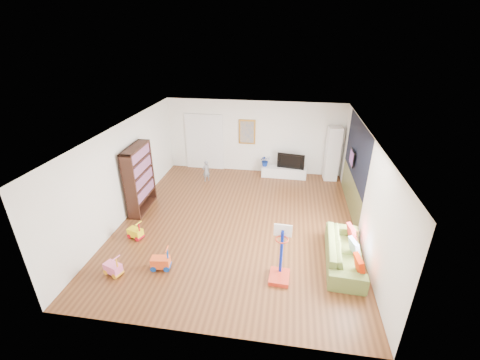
% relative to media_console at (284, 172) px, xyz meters
% --- Properties ---
extents(floor, '(6.50, 7.50, 0.00)m').
position_rel_media_console_xyz_m(floor, '(-1.19, -3.33, -0.19)').
color(floor, brown).
rests_on(floor, ground).
extents(ceiling, '(6.50, 7.50, 0.00)m').
position_rel_media_console_xyz_m(ceiling, '(-1.19, -3.33, 2.51)').
color(ceiling, white).
rests_on(ceiling, ground).
extents(wall_back, '(6.50, 0.00, 2.70)m').
position_rel_media_console_xyz_m(wall_back, '(-1.19, 0.42, 1.16)').
color(wall_back, white).
rests_on(wall_back, ground).
extents(wall_front, '(6.50, 0.00, 2.70)m').
position_rel_media_console_xyz_m(wall_front, '(-1.19, -7.08, 1.16)').
color(wall_front, white).
rests_on(wall_front, ground).
extents(wall_left, '(0.00, 7.50, 2.70)m').
position_rel_media_console_xyz_m(wall_left, '(-4.44, -3.33, 1.16)').
color(wall_left, silver).
rests_on(wall_left, ground).
extents(wall_right, '(0.00, 7.50, 2.70)m').
position_rel_media_console_xyz_m(wall_right, '(2.06, -3.33, 1.16)').
color(wall_right, white).
rests_on(wall_right, ground).
extents(navy_accent, '(0.01, 3.20, 1.70)m').
position_rel_media_console_xyz_m(navy_accent, '(2.05, -1.93, 1.66)').
color(navy_accent, black).
rests_on(navy_accent, wall_right).
extents(olive_wainscot, '(0.01, 3.20, 1.00)m').
position_rel_media_console_xyz_m(olive_wainscot, '(2.05, -1.93, 0.31)').
color(olive_wainscot, brown).
rests_on(olive_wainscot, wall_right).
extents(doorway, '(1.45, 0.06, 2.10)m').
position_rel_media_console_xyz_m(doorway, '(-3.09, 0.38, 0.86)').
color(doorway, white).
rests_on(doorway, ground).
extents(painting_back, '(0.62, 0.06, 0.92)m').
position_rel_media_console_xyz_m(painting_back, '(-1.44, 0.38, 1.36)').
color(painting_back, gold).
rests_on(painting_back, wall_back).
extents(artwork_right, '(0.04, 0.56, 0.46)m').
position_rel_media_console_xyz_m(artwork_right, '(1.98, -1.73, 1.36)').
color(artwork_right, '#7F3F8C').
rests_on(artwork_right, wall_right).
extents(media_console, '(1.64, 0.43, 0.38)m').
position_rel_media_console_xyz_m(media_console, '(0.00, 0.00, 0.00)').
color(media_console, white).
rests_on(media_console, ground).
extents(tall_cabinet, '(0.49, 0.49, 1.95)m').
position_rel_media_console_xyz_m(tall_cabinet, '(1.67, 0.08, 0.79)').
color(tall_cabinet, white).
rests_on(tall_cabinet, ground).
extents(bookshelf, '(0.40, 1.38, 1.99)m').
position_rel_media_console_xyz_m(bookshelf, '(-4.19, -2.99, 0.81)').
color(bookshelf, '#321910').
rests_on(bookshelf, ground).
extents(sofa, '(0.93, 2.11, 0.60)m').
position_rel_media_console_xyz_m(sofa, '(1.55, -4.67, 0.11)').
color(sofa, olive).
rests_on(sofa, ground).
extents(basketball_hoop, '(0.47, 0.57, 1.30)m').
position_rel_media_console_xyz_m(basketball_hoop, '(0.08, -5.44, 0.46)').
color(basketball_hoop, red).
rests_on(basketball_hoop, ground).
extents(ride_on_yellow, '(0.44, 0.35, 0.51)m').
position_rel_media_console_xyz_m(ride_on_yellow, '(-3.73, -4.49, 0.07)').
color(ride_on_yellow, yellow).
rests_on(ride_on_yellow, ground).
extents(ride_on_orange, '(0.45, 0.32, 0.56)m').
position_rel_media_console_xyz_m(ride_on_orange, '(-2.62, -5.52, 0.09)').
color(ride_on_orange, '#F65622').
rests_on(ride_on_orange, ground).
extents(ride_on_pink, '(0.45, 0.36, 0.52)m').
position_rel_media_console_xyz_m(ride_on_pink, '(-3.60, -5.86, 0.07)').
color(ride_on_pink, pink).
rests_on(ride_on_pink, ground).
extents(child, '(0.34, 0.33, 0.78)m').
position_rel_media_console_xyz_m(child, '(-2.75, -0.79, 0.20)').
color(child, slate).
rests_on(child, ground).
extents(tv, '(0.99, 0.28, 0.57)m').
position_rel_media_console_xyz_m(tv, '(0.24, 0.03, 0.47)').
color(tv, black).
rests_on(tv, media_console).
extents(vase_plant, '(0.46, 0.43, 0.42)m').
position_rel_media_console_xyz_m(vase_plant, '(-0.71, 0.04, 0.40)').
color(vase_plant, navy).
rests_on(vase_plant, media_console).
extents(pillow_left, '(0.16, 0.41, 0.40)m').
position_rel_media_console_xyz_m(pillow_left, '(1.74, -5.30, 0.29)').
color(pillow_left, red).
rests_on(pillow_left, sofa).
extents(pillow_center, '(0.20, 0.38, 0.37)m').
position_rel_media_console_xyz_m(pillow_center, '(1.74, -4.66, 0.29)').
color(pillow_center, white).
rests_on(pillow_center, sofa).
extents(pillow_right, '(0.17, 0.38, 0.37)m').
position_rel_media_console_xyz_m(pillow_right, '(1.77, -4.07, 0.29)').
color(pillow_right, red).
rests_on(pillow_right, sofa).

